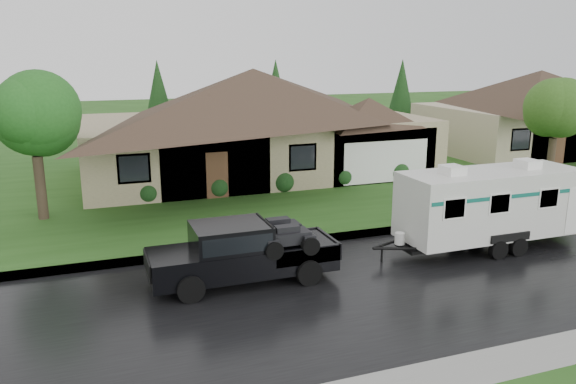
% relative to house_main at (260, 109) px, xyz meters
% --- Properties ---
extents(ground, '(140.00, 140.00, 0.00)m').
position_rel_house_main_xyz_m(ground, '(-2.29, -13.84, -3.59)').
color(ground, '#254F18').
rests_on(ground, ground).
extents(road, '(140.00, 8.00, 0.01)m').
position_rel_house_main_xyz_m(road, '(-2.29, -15.84, -3.59)').
color(road, black).
rests_on(road, ground).
extents(curb, '(140.00, 0.50, 0.15)m').
position_rel_house_main_xyz_m(curb, '(-2.29, -11.59, -3.52)').
color(curb, gray).
rests_on(curb, ground).
extents(lawn, '(140.00, 26.00, 0.15)m').
position_rel_house_main_xyz_m(lawn, '(-2.29, 1.16, -3.52)').
color(lawn, '#254F18').
rests_on(lawn, ground).
extents(house_main, '(19.44, 10.80, 6.90)m').
position_rel_house_main_xyz_m(house_main, '(0.00, 0.00, 0.00)').
color(house_main, gray).
rests_on(house_main, lawn).
extents(house_neighbor, '(15.12, 9.72, 6.45)m').
position_rel_house_main_xyz_m(house_neighbor, '(19.97, 0.50, -0.27)').
color(house_neighbor, '#BCAC8B').
rests_on(house_neighbor, lawn).
extents(tree_left_green, '(3.46, 3.46, 5.72)m').
position_rel_house_main_xyz_m(tree_left_green, '(-10.78, -5.69, 0.52)').
color(tree_left_green, '#382B1E').
rests_on(tree_left_green, lawn).
extents(tree_right_green, '(3.08, 3.08, 5.10)m').
position_rel_house_main_xyz_m(tree_right_green, '(13.15, -7.36, 0.09)').
color(tree_right_green, '#382B1E').
rests_on(tree_right_green, lawn).
extents(shrub_row, '(13.60, 1.00, 1.00)m').
position_rel_house_main_xyz_m(shrub_row, '(-0.29, -4.54, -2.94)').
color(shrub_row, '#143814').
rests_on(shrub_row, lawn).
extents(pickup_truck, '(5.40, 2.05, 1.80)m').
position_rel_house_main_xyz_m(pickup_truck, '(-5.05, -14.19, -2.63)').
color(pickup_truck, black).
rests_on(pickup_truck, ground).
extents(travel_trailer, '(6.66, 2.34, 2.99)m').
position_rel_house_main_xyz_m(travel_trailer, '(3.75, -14.19, -2.01)').
color(travel_trailer, silver).
rests_on(travel_trailer, ground).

